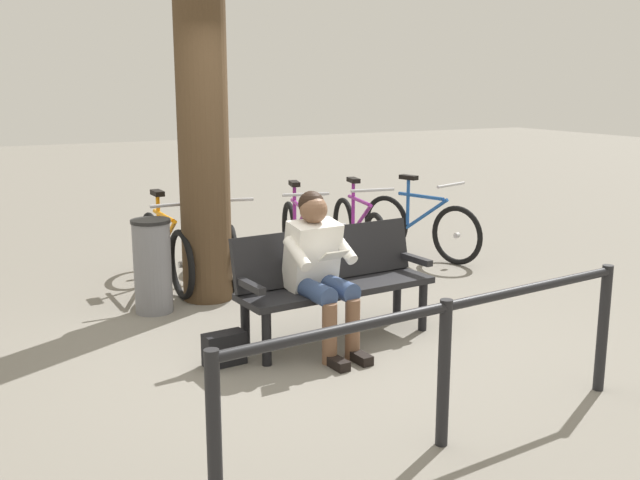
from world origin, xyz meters
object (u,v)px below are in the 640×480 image
handbag (224,349)px  bicycle_blue (165,251)px  bench (332,276)px  bicycle_red (420,226)px  litter_bin (153,266)px  bicycle_black (225,244)px  person_reading (319,264)px  bicycle_purple (298,237)px  bicycle_orange (359,231)px  tree_trunk (202,97)px

handbag → bicycle_blue: size_ratio=0.18×
bench → bicycle_red: size_ratio=1.01×
litter_bin → bicycle_red: bearing=-168.9°
bicycle_black → handbag: bearing=-7.5°
bicycle_black → person_reading: bearing=10.8°
litter_bin → bicycle_blue: bearing=-113.0°
bench → bicycle_purple: bicycle_purple is taller
bicycle_blue → bicycle_purple: bearing=89.0°
handbag → bicycle_blue: (-0.22, -2.25, 0.24)m
litter_bin → bicycle_red: bicycle_red is taller
person_reading → litter_bin: bearing=-64.4°
bicycle_purple → bicycle_black: size_ratio=0.99×
bench → bicycle_orange: 2.48m
handbag → bicycle_red: 3.81m
handbag → litter_bin: litter_bin is taller
person_reading → bicycle_black: bearing=-96.8°
bench → bicycle_purple: (-0.71, -2.08, -0.15)m
bicycle_orange → bicycle_black: bearing=-82.5°
tree_trunk → bicycle_purple: 2.02m
litter_bin → bicycle_black: (-0.95, -0.79, -0.06)m
bicycle_red → handbag: bearing=-73.8°
bicycle_orange → bicycle_black: 1.55m
handbag → person_reading: bearing=178.4°
tree_trunk → bicycle_blue: tree_trunk is taller
bicycle_orange → handbag: bearing=-37.4°
bench → bicycle_purple: size_ratio=0.99×
person_reading → bicycle_red: person_reading is taller
bicycle_red → person_reading: bearing=-66.0°
handbag → tree_trunk: bearing=-105.1°
bench → person_reading: bearing=36.8°
litter_bin → bicycle_orange: bearing=-164.0°
bench → litter_bin: size_ratio=1.97×
bicycle_orange → bicycle_black: size_ratio=1.01×
handbag → bicycle_black: bicycle_black is taller
tree_trunk → bicycle_purple: (-1.22, -0.59, -1.50)m
bicycle_purple → bicycle_blue: size_ratio=0.98×
bench → person_reading: size_ratio=1.36×
person_reading → bicycle_orange: bearing=-131.1°
litter_bin → bicycle_orange: size_ratio=0.50×
person_reading → litter_bin: 1.74m
bicycle_purple → bicycle_blue: (1.45, -0.01, 0.00)m
bicycle_orange → bicycle_black: same height
tree_trunk → bicycle_red: bearing=-170.2°
bicycle_orange → bicycle_blue: same height
bicycle_red → bicycle_purple: 1.50m
tree_trunk → litter_bin: size_ratio=4.47×
litter_bin → bicycle_orange: (-2.50, -0.72, -0.06)m
bicycle_red → bicycle_black: size_ratio=0.98×
bicycle_orange → bicycle_purple: 0.72m
bicycle_red → bicycle_orange: bearing=-113.0°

